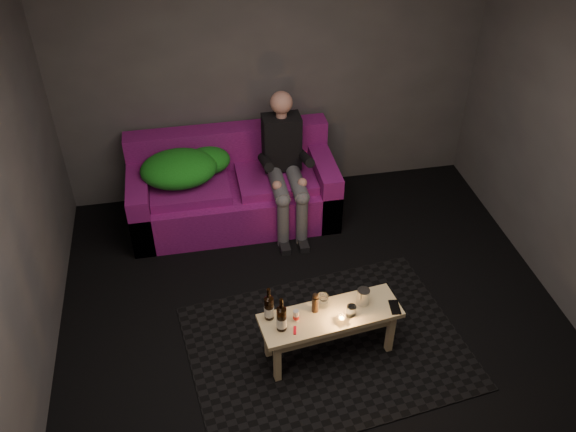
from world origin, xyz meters
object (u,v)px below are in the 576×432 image
sofa (233,190)px  person (285,162)px  steel_cup (363,297)px  beer_bottle_a (269,307)px  beer_bottle_b (282,318)px  coffee_table (330,321)px

sofa → person: 0.62m
steel_cup → beer_bottle_a: bearing=-179.0°
beer_bottle_a → steel_cup: bearing=1.0°
beer_bottle_b → steel_cup: beer_bottle_b is taller
beer_bottle_b → steel_cup: (0.63, 0.13, -0.04)m
sofa → beer_bottle_b: sofa is taller
beer_bottle_a → beer_bottle_b: 0.14m
sofa → person: person is taller
coffee_table → steel_cup: steel_cup is taller
coffee_table → steel_cup: 0.30m
beer_bottle_a → steel_cup: (0.69, 0.01, -0.04)m
sofa → coffee_table: sofa is taller
sofa → beer_bottle_b: 1.91m
beer_bottle_a → steel_cup: beer_bottle_a is taller
sofa → steel_cup: sofa is taller
coffee_table → beer_bottle_b: bearing=-169.8°
coffee_table → beer_bottle_a: size_ratio=3.78×
person → steel_cup: size_ratio=10.02×
sofa → coffee_table: bearing=-74.9°
sofa → beer_bottle_a: 1.79m
person → steel_cup: 1.64m
beer_bottle_a → steel_cup: 0.69m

